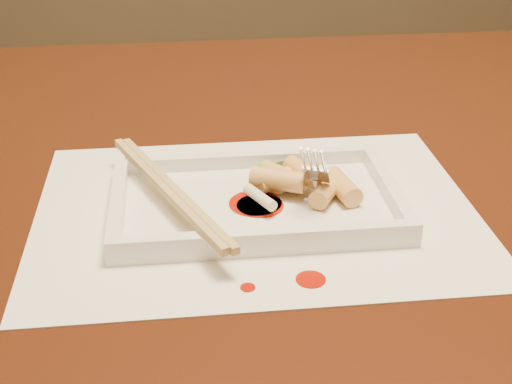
{
  "coord_description": "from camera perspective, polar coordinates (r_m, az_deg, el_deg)",
  "views": [
    {
      "loc": [
        -0.05,
        -0.66,
        1.08
      ],
      "look_at": [
        0.01,
        -0.1,
        0.77
      ],
      "focal_mm": 50.0,
      "sensor_mm": 36.0,
      "label": 1
    }
  ],
  "objects": [
    {
      "name": "plate_rim_right",
      "position": [
        0.67,
        10.59,
        0.35
      ],
      "size": [
        0.01,
        0.14,
        0.01
      ],
      "primitive_type": "cube",
      "color": "white",
      "rests_on": "plate_base"
    },
    {
      "name": "chopstick_a",
      "position": [
        0.64,
        -7.33,
        0.19
      ],
      "size": [
        0.1,
        0.22,
        0.01
      ],
      "primitive_type": "cube",
      "rotation": [
        0.0,
        0.0,
        0.41
      ],
      "color": "tan",
      "rests_on": "plate_rim_near"
    },
    {
      "name": "rice_cake_5",
      "position": [
        0.67,
        3.8,
        1.61
      ],
      "size": [
        0.03,
        0.04,
        0.02
      ],
      "primitive_type": "cylinder",
      "rotation": [
        1.57,
        0.0,
        0.47
      ],
      "color": "#F1C770",
      "rests_on": "plate_base"
    },
    {
      "name": "plate_rim_near",
      "position": [
        0.58,
        0.82,
        -3.7
      ],
      "size": [
        0.26,
        0.01,
        0.01
      ],
      "primitive_type": "cube",
      "color": "white",
      "rests_on": "plate_base"
    },
    {
      "name": "sauce_blob_0",
      "position": [
        0.64,
        0.33,
        -1.1
      ],
      "size": [
        0.04,
        0.04,
        0.0
      ],
      "primitive_type": "cylinder",
      "color": "#A21304",
      "rests_on": "plate_base"
    },
    {
      "name": "rice_cake_0",
      "position": [
        0.66,
        1.58,
        0.94
      ],
      "size": [
        0.04,
        0.03,
        0.02
      ],
      "primitive_type": "cylinder",
      "rotation": [
        1.57,
        0.0,
        2.1
      ],
      "color": "#F1C770",
      "rests_on": "plate_base"
    },
    {
      "name": "rice_cake_1",
      "position": [
        0.67,
        2.51,
        1.24
      ],
      "size": [
        0.04,
        0.04,
        0.02
      ],
      "primitive_type": "cylinder",
      "rotation": [
        1.57,
        0.0,
        2.49
      ],
      "color": "#F1C770",
      "rests_on": "plate_base"
    },
    {
      "name": "sauce_blob_1",
      "position": [
        0.65,
        -0.05,
        -0.91
      ],
      "size": [
        0.05,
        0.05,
        0.0
      ],
      "primitive_type": "cylinder",
      "color": "#A21304",
      "rests_on": "plate_base"
    },
    {
      "name": "plate_rim_far",
      "position": [
        0.71,
        -0.67,
        2.61
      ],
      "size": [
        0.26,
        0.01,
        0.01
      ],
      "primitive_type": "cube",
      "color": "white",
      "rests_on": "plate_base"
    },
    {
      "name": "scallion_green",
      "position": [
        0.67,
        3.39,
        1.24
      ],
      "size": [
        0.07,
        0.06,
        0.01
      ],
      "primitive_type": "cylinder",
      "rotation": [
        1.57,
        0.0,
        0.95
      ],
      "color": "#44A31A",
      "rests_on": "plate_base"
    },
    {
      "name": "chopstick_b",
      "position": [
        0.64,
        -6.61,
        0.23
      ],
      "size": [
        0.1,
        0.22,
        0.01
      ],
      "primitive_type": "cube",
      "rotation": [
        0.0,
        0.0,
        0.41
      ],
      "color": "tan",
      "rests_on": "plate_rim_near"
    },
    {
      "name": "rice_cake_2",
      "position": [
        0.65,
        1.8,
        0.99
      ],
      "size": [
        0.05,
        0.04,
        0.02
      ],
      "primitive_type": "cylinder",
      "rotation": [
        1.57,
        0.0,
        1.14
      ],
      "color": "#F1C770",
      "rests_on": "plate_base"
    },
    {
      "name": "sauce_splatter_a",
      "position": [
        0.56,
        4.4,
        -6.98
      ],
      "size": [
        0.02,
        0.02,
        0.0
      ],
      "primitive_type": "cylinder",
      "color": "#A21304",
      "rests_on": "placemat"
    },
    {
      "name": "rice_cake_3",
      "position": [
        0.66,
        6.91,
        0.43
      ],
      "size": [
        0.03,
        0.05,
        0.02
      ],
      "primitive_type": "cylinder",
      "rotation": [
        1.57,
        0.0,
        0.21
      ],
      "color": "#F1C770",
      "rests_on": "plate_base"
    },
    {
      "name": "rice_cake_6",
      "position": [
        0.65,
        5.67,
        0.18
      ],
      "size": [
        0.04,
        0.05,
        0.02
      ],
      "primitive_type": "cylinder",
      "rotation": [
        1.57,
        0.0,
        2.59
      ],
      "color": "#F1C770",
      "rests_on": "plate_base"
    },
    {
      "name": "sauce_splatter_b",
      "position": [
        0.55,
        -0.66,
        -7.64
      ],
      "size": [
        0.01,
        0.01,
        0.0
      ],
      "primitive_type": "cylinder",
      "color": "#A21304",
      "rests_on": "placemat"
    },
    {
      "name": "scallion_white",
      "position": [
        0.63,
        0.32,
        -0.43
      ],
      "size": [
        0.03,
        0.04,
        0.01
      ],
      "primitive_type": "cylinder",
      "rotation": [
        1.57,
        0.0,
        0.48
      ],
      "color": "#EAEACC",
      "rests_on": "plate_base"
    },
    {
      "name": "plate_base",
      "position": [
        0.65,
        -0.0,
        -1.08
      ],
      "size": [
        0.26,
        0.16,
        0.01
      ],
      "primitive_type": "cube",
      "color": "white",
      "rests_on": "placemat"
    },
    {
      "name": "plate_rim_left",
      "position": [
        0.65,
        -10.99,
        -0.83
      ],
      "size": [
        0.01,
        0.14,
        0.01
      ],
      "primitive_type": "cube",
      "color": "white",
      "rests_on": "plate_base"
    },
    {
      "name": "rice_cake_4",
      "position": [
        0.67,
        2.13,
        1.3
      ],
      "size": [
        0.04,
        0.05,
        0.02
      ],
      "primitive_type": "cylinder",
      "rotation": [
        1.57,
        0.0,
        0.66
      ],
      "color": "#F1C770",
      "rests_on": "plate_base"
    },
    {
      "name": "placemat",
      "position": [
        0.65,
        -0.0,
        -1.44
      ],
      "size": [
        0.4,
        0.3,
        0.0
      ],
      "primitive_type": "cube",
      "color": "white",
      "rests_on": "table"
    },
    {
      "name": "veg_piece",
      "position": [
        0.69,
        2.53,
        1.56
      ],
      "size": [
        0.05,
        0.04,
        0.01
      ],
      "primitive_type": "cube",
      "rotation": [
        0.0,
        0.0,
        0.39
      ],
      "color": "black",
      "rests_on": "plate_base"
    },
    {
      "name": "table",
      "position": [
        0.79,
        -1.52,
        -4.44
      ],
      "size": [
        1.4,
        0.9,
        0.75
      ],
      "color": "black",
      "rests_on": "ground"
    },
    {
      "name": "fork",
      "position": [
        0.64,
        6.05,
        6.11
      ],
      "size": [
        0.09,
        0.1,
        0.14
      ],
      "primitive_type": null,
      "color": "silver",
      "rests_on": "plate_base"
    }
  ]
}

